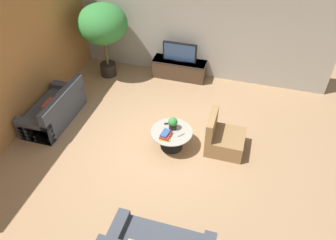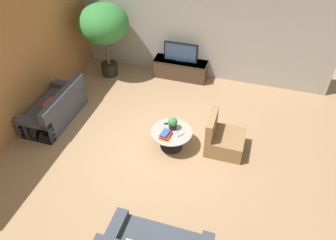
% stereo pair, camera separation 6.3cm
% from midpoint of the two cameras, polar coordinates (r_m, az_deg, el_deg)
% --- Properties ---
extents(ground_plane, '(24.00, 24.00, 0.00)m').
position_cam_midpoint_polar(ground_plane, '(7.30, -1.73, -4.90)').
color(ground_plane, '#9E7A56').
extents(back_wall_stone, '(7.40, 0.12, 3.00)m').
position_cam_midpoint_polar(back_wall_stone, '(9.07, 4.84, 16.25)').
color(back_wall_stone, '#A39E93').
rests_on(back_wall_stone, ground).
extents(side_wall_left, '(0.12, 7.40, 3.00)m').
position_cam_midpoint_polar(side_wall_left, '(7.98, -24.58, 9.09)').
color(side_wall_left, '#B2753D').
rests_on(side_wall_left, ground).
extents(media_console, '(1.52, 0.50, 0.54)m').
position_cam_midpoint_polar(media_console, '(9.41, 2.37, 8.91)').
color(media_console, '#473323').
rests_on(media_console, ground).
extents(television, '(0.94, 0.13, 0.54)m').
position_cam_midpoint_polar(television, '(9.15, 2.46, 11.70)').
color(television, black).
rests_on(television, media_console).
extents(coffee_table, '(0.90, 0.90, 0.45)m').
position_cam_midpoint_polar(coffee_table, '(7.12, 0.86, -2.82)').
color(coffee_table, black).
rests_on(coffee_table, ground).
extents(couch_by_wall, '(0.84, 1.71, 0.84)m').
position_cam_midpoint_polar(couch_by_wall, '(8.30, -18.83, 1.69)').
color(couch_by_wall, '#3D424C').
rests_on(couch_by_wall, ground).
extents(armchair_wicker, '(0.80, 0.76, 0.86)m').
position_cam_midpoint_polar(armchair_wicker, '(7.20, 9.79, -3.37)').
color(armchair_wicker, olive).
rests_on(armchair_wicker, ground).
extents(potted_palm_tall, '(1.34, 1.34, 2.08)m').
position_cam_midpoint_polar(potted_palm_tall, '(9.12, -10.91, 15.87)').
color(potted_palm_tall, black).
rests_on(potted_palm_tall, ground).
extents(potted_plant_tabletop, '(0.20, 0.20, 0.28)m').
position_cam_midpoint_polar(potted_plant_tabletop, '(7.00, 1.09, -0.55)').
color(potted_plant_tabletop, black).
rests_on(potted_plant_tabletop, coffee_table).
extents(book_stack, '(0.23, 0.31, 0.11)m').
position_cam_midpoint_polar(book_stack, '(6.87, -0.18, -2.60)').
color(book_stack, gold).
rests_on(book_stack, coffee_table).
extents(remote_black, '(0.16, 0.10, 0.02)m').
position_cam_midpoint_polar(remote_black, '(7.20, 0.22, -0.62)').
color(remote_black, black).
rests_on(remote_black, coffee_table).
extents(remote_silver, '(0.13, 0.15, 0.02)m').
position_cam_midpoint_polar(remote_silver, '(6.94, 2.49, -2.57)').
color(remote_silver, gray).
rests_on(remote_silver, coffee_table).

